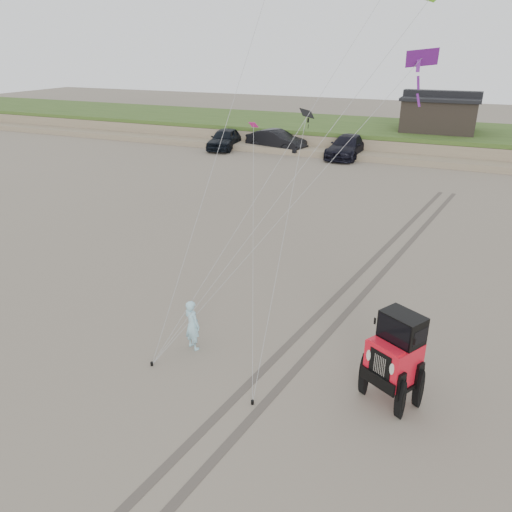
% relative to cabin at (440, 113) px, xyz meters
% --- Properties ---
extents(ground, '(160.00, 160.00, 0.00)m').
position_rel_cabin_xyz_m(ground, '(-2.00, -37.00, -3.24)').
color(ground, '#6B6054').
rests_on(ground, ground).
extents(dune_ridge, '(160.00, 14.25, 1.73)m').
position_rel_cabin_xyz_m(dune_ridge, '(-2.00, 0.50, -2.42)').
color(dune_ridge, '#7A6B54').
rests_on(dune_ridge, ground).
extents(cabin, '(6.40, 5.40, 3.35)m').
position_rel_cabin_xyz_m(cabin, '(0.00, 0.00, 0.00)').
color(cabin, black).
rests_on(cabin, dune_ridge).
extents(truck_a, '(2.87, 5.52, 1.80)m').
position_rel_cabin_xyz_m(truck_a, '(-17.41, -6.85, -2.34)').
color(truck_a, black).
rests_on(truck_a, ground).
extents(truck_b, '(5.80, 3.15, 1.81)m').
position_rel_cabin_xyz_m(truck_b, '(-12.87, -5.79, -2.33)').
color(truck_b, black).
rests_on(truck_b, ground).
extents(truck_c, '(2.77, 6.21, 1.77)m').
position_rel_cabin_xyz_m(truck_c, '(-6.47, -5.97, -2.35)').
color(truck_c, black).
rests_on(truck_c, ground).
extents(jeep, '(4.71, 5.87, 2.02)m').
position_rel_cabin_xyz_m(jeep, '(2.17, -35.92, -2.23)').
color(jeep, red).
rests_on(jeep, ground).
extents(man, '(0.70, 0.59, 1.64)m').
position_rel_cabin_xyz_m(man, '(-3.82, -35.85, -2.42)').
color(man, '#96D6E8').
rests_on(man, ground).
extents(kite_flock, '(7.19, 4.95, 5.75)m').
position_rel_cabin_xyz_m(kite_flock, '(-0.39, -27.85, 5.68)').
color(kite_flock, black).
rests_on(kite_flock, ground).
extents(stake_main, '(0.08, 0.08, 0.12)m').
position_rel_cabin_xyz_m(stake_main, '(-4.46, -37.15, -3.18)').
color(stake_main, black).
rests_on(stake_main, ground).
extents(stake_aux, '(0.08, 0.08, 0.12)m').
position_rel_cabin_xyz_m(stake_aux, '(-1.07, -37.53, -3.18)').
color(stake_aux, black).
rests_on(stake_aux, ground).
extents(tire_tracks, '(5.22, 29.74, 0.01)m').
position_rel_cabin_xyz_m(tire_tracks, '(0.00, -29.00, -3.23)').
color(tire_tracks, '#4C443D').
rests_on(tire_tracks, ground).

